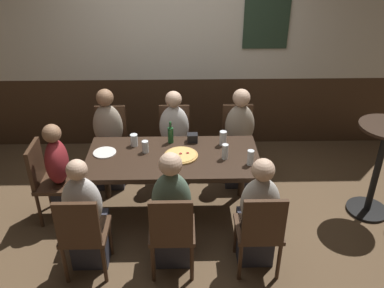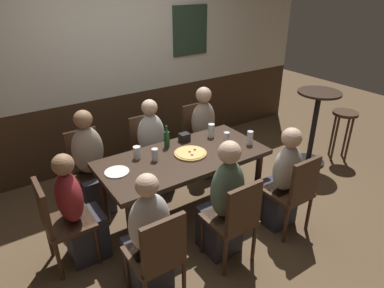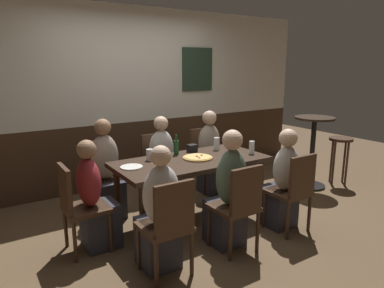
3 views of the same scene
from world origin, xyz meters
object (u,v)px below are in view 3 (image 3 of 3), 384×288
object	(u,v)px
bar_stool	(340,148)
pint_glass_amber	(217,144)
beer_glass_half	(230,149)
plate_white_large	(131,167)
beer_glass_tall	(252,148)
side_bar_table	(313,146)
chair_mid_far	(158,163)
person_left_far	(107,176)
dining_table	(191,167)
person_head_west	(95,204)
tumbler_water	(166,157)
condiment_caddy	(192,148)
person_left_near	(159,218)
pint_glass_stout	(150,155)
person_right_far	(211,158)
chair_right_near	(293,188)
person_mid_far	(163,167)
chair_left_near	(169,223)
chair_mid_near	(239,204)
pizza	(198,158)
chair_left_far	(102,173)
chair_right_far	(204,155)
beer_bottle_green	(176,147)
person_mid_near	(228,197)
person_right_near	(282,186)

from	to	relation	value
bar_stool	pint_glass_amber	bearing A→B (deg)	170.12
beer_glass_half	plate_white_large	world-z (taller)	beer_glass_half
beer_glass_tall	side_bar_table	bearing A→B (deg)	7.73
chair_mid_far	person_left_far	size ratio (longest dim) A/B	0.75
dining_table	bar_stool	world-z (taller)	dining_table
person_left_far	person_head_west	bearing A→B (deg)	-118.04
dining_table	plate_white_large	size ratio (longest dim) A/B	7.47
tumbler_water	condiment_caddy	world-z (taller)	tumbler_water
person_left_near	tumbler_water	size ratio (longest dim) A/B	9.05
person_left_far	beer_glass_tall	distance (m)	1.76
plate_white_large	side_bar_table	size ratio (longest dim) A/B	0.22
beer_glass_half	pint_glass_stout	distance (m)	0.97
chair_mid_far	beer_glass_tall	bearing A→B (deg)	-53.20
person_head_west	person_right_far	size ratio (longest dim) A/B	0.95
chair_right_near	person_mid_far	distance (m)	1.68
condiment_caddy	tumbler_water	bearing A→B (deg)	-156.53
chair_right_near	person_left_near	size ratio (longest dim) A/B	0.77
chair_right_near	chair_left_near	xyz separation A→B (m)	(-1.52, 0.00, 0.00)
person_right_far	pint_glass_stout	xyz separation A→B (m)	(-1.17, -0.44, 0.30)
chair_right_near	plate_white_large	distance (m)	1.73
chair_mid_near	person_head_west	size ratio (longest dim) A/B	0.80
person_right_far	pizza	distance (m)	0.99
chair_left_far	pint_glass_stout	bearing A→B (deg)	-59.60
dining_table	plate_white_large	distance (m)	0.70
chair_right_far	beer_bottle_green	size ratio (longest dim) A/B	3.67
chair_mid_far	chair_left_far	xyz separation A→B (m)	(-0.76, 0.00, 0.00)
dining_table	chair_mid_far	xyz separation A→B (m)	(0.00, 0.83, -0.16)
tumbler_water	side_bar_table	bearing A→B (deg)	-1.72
dining_table	beer_glass_tall	bearing A→B (deg)	-13.02
chair_right_far	beer_glass_tall	world-z (taller)	beer_glass_tall
person_mid_near	pizza	size ratio (longest dim) A/B	3.51
person_left_near	beer_bottle_green	size ratio (longest dim) A/B	4.74
chair_left_far	person_left_near	bearing A→B (deg)	-90.00
pint_glass_stout	beer_glass_tall	distance (m)	1.22
beer_glass_half	beer_glass_tall	xyz separation A→B (m)	(0.23, -0.12, 0.00)
person_right_far	person_left_far	xyz separation A→B (m)	(-1.52, 0.00, 0.00)
person_mid_near	pint_glass_stout	distance (m)	1.02
chair_left_near	pint_glass_stout	distance (m)	1.15
person_left_far	beer_glass_half	size ratio (longest dim) A/B	7.50
person_left_far	beer_bottle_green	bearing A→B (deg)	-27.58
pint_glass_stout	condiment_caddy	distance (m)	0.61
person_mid_far	beer_glass_half	xyz separation A→B (m)	(0.52, -0.72, 0.33)
pizza	bar_stool	bearing A→B (deg)	-2.99
beer_glass_half	side_bar_table	size ratio (longest dim) A/B	0.15
chair_mid_far	pint_glass_stout	distance (m)	0.79
person_left_far	bar_stool	world-z (taller)	person_left_far
pint_glass_amber	plate_white_large	size ratio (longest dim) A/B	0.67
person_right_far	beer_glass_tall	xyz separation A→B (m)	(-0.01, -0.84, 0.32)
person_right_near	dining_table	bearing A→B (deg)	138.85
bar_stool	chair_right_near	bearing A→B (deg)	-159.08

